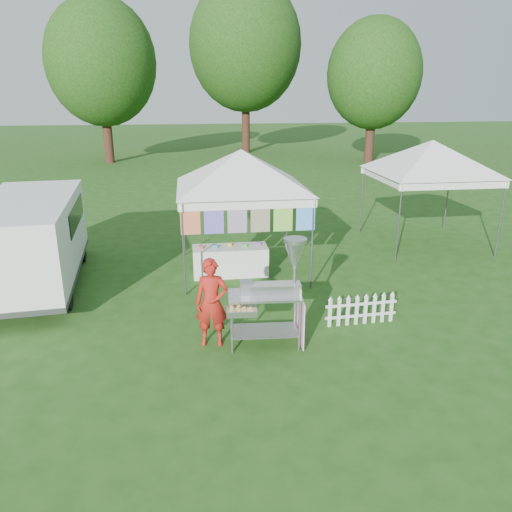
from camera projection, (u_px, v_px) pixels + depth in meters
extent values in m
plane|color=#214A15|center=(263.00, 334.00, 9.30)|extent=(120.00, 120.00, 0.00)
cylinder|color=#59595E|center=(184.00, 250.00, 10.73)|extent=(0.04, 0.04, 2.10)
cylinder|color=#59595E|center=(312.00, 244.00, 11.10)|extent=(0.04, 0.04, 2.10)
cylinder|color=#59595E|center=(184.00, 218.00, 13.40)|extent=(0.04, 0.04, 2.10)
cylinder|color=#59595E|center=(287.00, 214.00, 13.77)|extent=(0.04, 0.04, 2.10)
cube|color=white|center=(249.00, 204.00, 10.62)|extent=(3.00, 0.03, 0.22)
cube|color=white|center=(236.00, 181.00, 13.28)|extent=(3.00, 0.03, 0.22)
pyramid|color=white|center=(241.00, 149.00, 11.63)|extent=(4.24, 4.24, 0.90)
cylinder|color=#59595E|center=(249.00, 201.00, 10.59)|extent=(3.00, 0.03, 0.03)
cube|color=#C41859|center=(190.00, 219.00, 10.54)|extent=(0.42, 0.01, 0.70)
cube|color=#AE18AD|center=(214.00, 218.00, 10.60)|extent=(0.42, 0.01, 0.70)
cube|color=#31B2B9|center=(237.00, 217.00, 10.67)|extent=(0.42, 0.01, 0.70)
cube|color=#F19E0C|center=(260.00, 216.00, 10.73)|extent=(0.42, 0.01, 0.70)
cube|color=green|center=(283.00, 216.00, 10.80)|extent=(0.42, 0.01, 0.70)
cube|color=blue|center=(306.00, 215.00, 10.86)|extent=(0.42, 0.01, 0.70)
cylinder|color=#59595E|center=(399.00, 223.00, 12.85)|extent=(0.04, 0.04, 2.10)
cylinder|color=#59595E|center=(501.00, 219.00, 13.22)|extent=(0.04, 0.04, 2.10)
cylinder|color=#59595E|center=(362.00, 200.00, 15.52)|extent=(0.04, 0.04, 2.10)
cylinder|color=#59595E|center=(447.00, 198.00, 15.89)|extent=(0.04, 0.04, 2.10)
cube|color=white|center=(455.00, 185.00, 12.74)|extent=(3.00, 0.03, 0.22)
cube|color=white|center=(408.00, 169.00, 15.40)|extent=(3.00, 0.03, 0.22)
pyramid|color=white|center=(433.00, 140.00, 13.75)|extent=(4.24, 4.24, 0.90)
cylinder|color=#59595E|center=(455.00, 182.00, 12.71)|extent=(3.00, 0.03, 0.03)
cylinder|color=#341B13|center=(107.00, 130.00, 30.44)|extent=(0.56, 0.56, 3.96)
ellipsoid|color=#30621B|center=(101.00, 62.00, 29.21)|extent=(6.40, 6.40, 7.36)
cylinder|color=#341B13|center=(246.00, 118.00, 35.22)|extent=(0.56, 0.56, 4.84)
ellipsoid|color=#30621B|center=(245.00, 45.00, 33.72)|extent=(7.60, 7.60, 8.74)
cylinder|color=#341B13|center=(370.00, 133.00, 30.70)|extent=(0.56, 0.56, 3.52)
ellipsoid|color=#30621B|center=(374.00, 74.00, 29.61)|extent=(5.60, 5.60, 6.44)
cylinder|color=gray|center=(232.00, 328.00, 8.48)|extent=(0.04, 0.04, 0.94)
cylinder|color=gray|center=(299.00, 326.00, 8.57)|extent=(0.04, 0.04, 0.94)
cylinder|color=gray|center=(231.00, 315.00, 8.98)|extent=(0.04, 0.04, 0.94)
cylinder|color=gray|center=(295.00, 313.00, 9.07)|extent=(0.04, 0.04, 0.94)
cube|color=gray|center=(264.00, 331.00, 8.84)|extent=(1.23, 0.67, 0.02)
cube|color=#B7B7BC|center=(265.00, 295.00, 8.63)|extent=(1.29, 0.71, 0.04)
cube|color=#B7B7BC|center=(275.00, 288.00, 8.66)|extent=(0.91, 0.32, 0.16)
cube|color=gray|center=(246.00, 287.00, 8.61)|extent=(0.22, 0.24, 0.23)
cylinder|color=gray|center=(295.00, 268.00, 8.56)|extent=(0.06, 0.06, 0.94)
cone|color=#B7B7BC|center=(295.00, 253.00, 8.48)|extent=(0.40, 0.40, 0.42)
cylinder|color=#B7B7BC|center=(296.00, 240.00, 8.41)|extent=(0.42, 0.42, 0.06)
cube|color=#B7B7BC|center=(242.00, 311.00, 8.25)|extent=(0.52, 0.34, 0.10)
cube|color=#F5A5CE|center=(300.00, 319.00, 8.82)|extent=(0.07, 0.79, 0.85)
cube|color=white|center=(300.00, 294.00, 8.35)|extent=(0.02, 0.15, 0.19)
imported|color=#AA1D15|center=(212.00, 303.00, 8.68)|extent=(0.63, 0.46, 1.59)
cube|color=white|center=(30.00, 236.00, 11.23)|extent=(2.36, 4.98, 1.69)
cube|color=#59595E|center=(35.00, 271.00, 11.50)|extent=(2.38, 5.03, 0.12)
cube|color=white|center=(47.00, 230.00, 13.28)|extent=(1.89, 0.84, 0.87)
cube|color=black|center=(76.00, 215.00, 11.87)|extent=(0.26, 2.64, 0.53)
cube|color=black|center=(46.00, 200.00, 13.38)|extent=(1.64, 0.18, 0.53)
cylinder|color=black|center=(65.00, 294.00, 10.26)|extent=(0.27, 0.67, 0.66)
cylinder|color=black|center=(11.00, 254.00, 12.74)|extent=(0.27, 0.67, 0.66)
cylinder|color=black|center=(80.00, 249.00, 13.11)|extent=(0.27, 0.67, 0.66)
cube|color=white|center=(330.00, 313.00, 9.48)|extent=(0.07, 0.02, 0.56)
cube|color=white|center=(339.00, 313.00, 9.51)|extent=(0.07, 0.02, 0.56)
cube|color=white|center=(348.00, 312.00, 9.55)|extent=(0.07, 0.02, 0.56)
cube|color=white|center=(357.00, 311.00, 9.58)|extent=(0.07, 0.02, 0.56)
cube|color=white|center=(365.00, 310.00, 9.61)|extent=(0.07, 0.02, 0.56)
cube|color=white|center=(374.00, 310.00, 9.65)|extent=(0.07, 0.02, 0.56)
cube|color=white|center=(383.00, 309.00, 9.68)|extent=(0.07, 0.02, 0.56)
cube|color=white|center=(391.00, 308.00, 9.71)|extent=(0.07, 0.02, 0.56)
cube|color=white|center=(361.00, 315.00, 9.63)|extent=(1.44, 0.11, 0.05)
cube|color=white|center=(361.00, 304.00, 9.55)|extent=(1.44, 0.11, 0.05)
cube|color=white|center=(230.00, 261.00, 12.17)|extent=(1.80, 0.70, 0.71)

